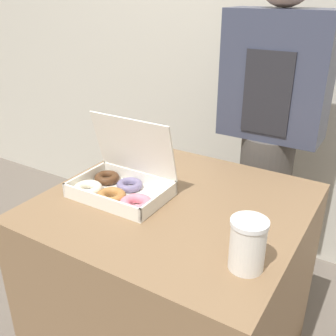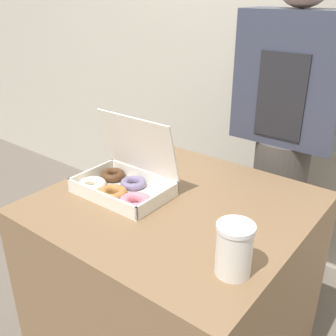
# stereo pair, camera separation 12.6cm
# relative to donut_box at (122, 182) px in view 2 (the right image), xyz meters

# --- Properties ---
(wall_back) EXTENTS (10.00, 0.05, 2.60)m
(wall_back) POSITION_rel_donut_box_xyz_m (0.18, 1.08, 0.51)
(wall_back) COLOR beige
(wall_back) RESTS_ON ground_plane
(table) EXTENTS (0.86, 0.81, 0.75)m
(table) POSITION_rel_donut_box_xyz_m (0.18, 0.06, -0.41)
(table) COLOR brown
(table) RESTS_ON ground_plane
(donut_box) EXTENTS (0.35, 0.24, 0.27)m
(donut_box) POSITION_rel_donut_box_xyz_m (0.00, 0.00, 0.00)
(donut_box) COLOR white
(donut_box) RESTS_ON table
(coffee_cup) EXTENTS (0.10, 0.10, 0.14)m
(coffee_cup) POSITION_rel_donut_box_xyz_m (0.52, -0.14, 0.03)
(coffee_cup) COLOR silver
(coffee_cup) RESTS_ON table
(person_customer) EXTENTS (0.44, 0.24, 1.58)m
(person_customer) POSITION_rel_donut_box_xyz_m (0.30, 0.70, 0.07)
(person_customer) COLOR #4C4742
(person_customer) RESTS_ON ground_plane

